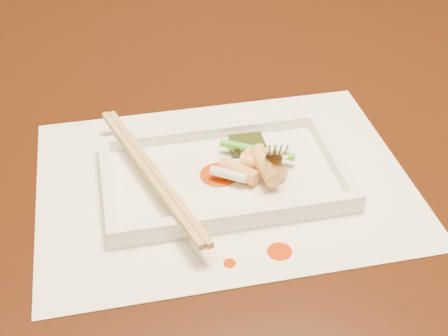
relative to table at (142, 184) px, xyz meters
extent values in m
cube|color=black|center=(0.00, 0.00, 0.08)|extent=(1.40, 0.90, 0.04)
cylinder|color=black|center=(0.62, 0.37, -0.29)|extent=(0.07, 0.07, 0.71)
cube|color=white|center=(0.08, -0.14, 0.10)|extent=(0.40, 0.30, 0.00)
cylinder|color=#B83505|center=(0.11, -0.25, 0.10)|extent=(0.02, 0.02, 0.00)
cylinder|color=#B83505|center=(0.06, -0.26, 0.10)|extent=(0.01, 0.01, 0.00)
cube|color=white|center=(0.08, -0.14, 0.11)|extent=(0.26, 0.16, 0.01)
cube|color=white|center=(0.08, -0.06, 0.12)|extent=(0.26, 0.01, 0.01)
cube|color=white|center=(0.08, -0.21, 0.12)|extent=(0.26, 0.01, 0.01)
cube|color=white|center=(-0.04, -0.14, 0.12)|extent=(0.01, 0.14, 0.01)
cube|color=white|center=(0.21, -0.14, 0.12)|extent=(0.01, 0.14, 0.01)
cube|color=black|center=(0.12, -0.10, 0.12)|extent=(0.04, 0.03, 0.01)
cylinder|color=#EAEACC|center=(0.09, -0.15, 0.12)|extent=(0.04, 0.03, 0.01)
cylinder|color=green|center=(0.13, -0.12, 0.12)|extent=(0.08, 0.05, 0.01)
cube|color=tan|center=(0.00, -0.14, 0.13)|extent=(0.08, 0.24, 0.01)
cube|color=tan|center=(0.01, -0.14, 0.13)|extent=(0.08, 0.24, 0.01)
cylinder|color=#B83505|center=(0.08, -0.14, 0.11)|extent=(0.04, 0.04, 0.00)
cylinder|color=#E2BA69|center=(0.10, -0.15, 0.12)|extent=(0.04, 0.04, 0.02)
cylinder|color=#E2BA69|center=(0.13, -0.14, 0.12)|extent=(0.02, 0.05, 0.02)
cylinder|color=#E2BA69|center=(0.12, -0.15, 0.13)|extent=(0.02, 0.05, 0.02)
cylinder|color=#E2BA69|center=(0.12, -0.14, 0.12)|extent=(0.05, 0.04, 0.02)
cylinder|color=#E2BA69|center=(0.13, -0.14, 0.12)|extent=(0.04, 0.05, 0.02)
camera|label=1|loc=(-0.02, -0.65, 0.54)|focal=50.00mm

